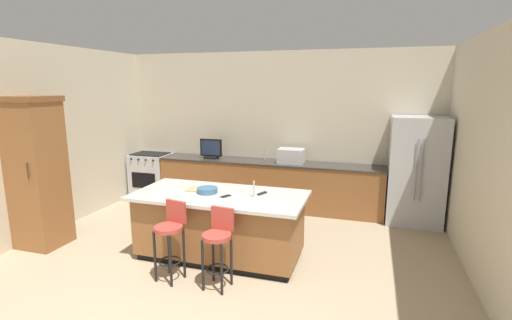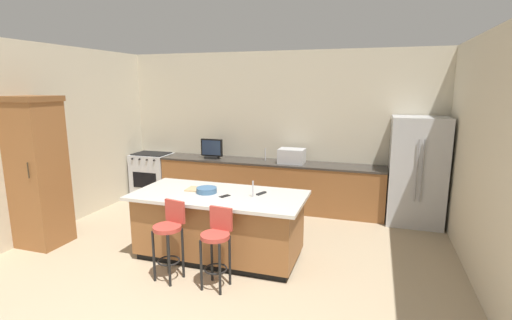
{
  "view_description": "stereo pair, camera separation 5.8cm",
  "coord_description": "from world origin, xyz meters",
  "px_view_note": "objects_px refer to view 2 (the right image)",
  "views": [
    {
      "loc": [
        1.82,
        -2.5,
        2.35
      ],
      "look_at": [
        0.06,
        3.18,
        1.16
      ],
      "focal_mm": 26.2,
      "sensor_mm": 36.0,
      "label": 1
    },
    {
      "loc": [
        1.87,
        -2.48,
        2.35
      ],
      "look_at": [
        0.06,
        3.18,
        1.16
      ],
      "focal_mm": 26.2,
      "sensor_mm": 36.0,
      "label": 2
    }
  ],
  "objects_px": {
    "cutting_board": "(199,189)",
    "bar_stool_right": "(217,241)",
    "fruit_bowl": "(207,190)",
    "cell_phone": "(225,196)",
    "refrigerator": "(417,171)",
    "microwave": "(292,156)",
    "range_oven": "(153,175)",
    "cabinet_tower": "(37,170)",
    "kitchen_island": "(219,225)",
    "tv_remote": "(261,193)",
    "tv_monitor": "(212,150)",
    "bar_stool_left": "(169,234)"
  },
  "relations": [
    {
      "from": "cutting_board",
      "to": "bar_stool_right",
      "type": "bearing_deg",
      "value": -53.13
    },
    {
      "from": "fruit_bowl",
      "to": "cell_phone",
      "type": "xyz_separation_m",
      "value": [
        0.3,
        -0.08,
        -0.03
      ]
    },
    {
      "from": "fruit_bowl",
      "to": "cutting_board",
      "type": "distance_m",
      "value": 0.19
    },
    {
      "from": "refrigerator",
      "to": "microwave",
      "type": "height_order",
      "value": "refrigerator"
    },
    {
      "from": "range_oven",
      "to": "cabinet_tower",
      "type": "xyz_separation_m",
      "value": [
        -0.14,
        -2.69,
        0.68
      ]
    },
    {
      "from": "kitchen_island",
      "to": "tv_remote",
      "type": "height_order",
      "value": "tv_remote"
    },
    {
      "from": "kitchen_island",
      "to": "tv_monitor",
      "type": "height_order",
      "value": "tv_monitor"
    },
    {
      "from": "tv_monitor",
      "to": "bar_stool_right",
      "type": "xyz_separation_m",
      "value": [
        1.4,
        -2.98,
        -0.53
      ]
    },
    {
      "from": "kitchen_island",
      "to": "bar_stool_left",
      "type": "relative_size",
      "value": 2.4
    },
    {
      "from": "tv_monitor",
      "to": "bar_stool_left",
      "type": "height_order",
      "value": "tv_monitor"
    },
    {
      "from": "cabinet_tower",
      "to": "cell_phone",
      "type": "height_order",
      "value": "cabinet_tower"
    },
    {
      "from": "bar_stool_right",
      "to": "tv_remote",
      "type": "distance_m",
      "value": 1.01
    },
    {
      "from": "refrigerator",
      "to": "tv_monitor",
      "type": "relative_size",
      "value": 4.1
    },
    {
      "from": "bar_stool_right",
      "to": "cutting_board",
      "type": "height_order",
      "value": "bar_stool_right"
    },
    {
      "from": "refrigerator",
      "to": "tv_remote",
      "type": "bearing_deg",
      "value": -136.06
    },
    {
      "from": "tv_monitor",
      "to": "bar_stool_left",
      "type": "bearing_deg",
      "value": -75.35
    },
    {
      "from": "tv_monitor",
      "to": "cutting_board",
      "type": "height_order",
      "value": "tv_monitor"
    },
    {
      "from": "kitchen_island",
      "to": "cell_phone",
      "type": "bearing_deg",
      "value": -34.78
    },
    {
      "from": "cabinet_tower",
      "to": "cell_phone",
      "type": "bearing_deg",
      "value": 6.58
    },
    {
      "from": "range_oven",
      "to": "cell_phone",
      "type": "xyz_separation_m",
      "value": [
        2.67,
        -2.37,
        0.45
      ]
    },
    {
      "from": "range_oven",
      "to": "tv_remote",
      "type": "height_order",
      "value": "range_oven"
    },
    {
      "from": "refrigerator",
      "to": "fruit_bowl",
      "type": "bearing_deg",
      "value": -142.11
    },
    {
      "from": "kitchen_island",
      "to": "cell_phone",
      "type": "relative_size",
      "value": 15.62
    },
    {
      "from": "bar_stool_left",
      "to": "fruit_bowl",
      "type": "height_order",
      "value": "fruit_bowl"
    },
    {
      "from": "kitchen_island",
      "to": "refrigerator",
      "type": "height_order",
      "value": "refrigerator"
    },
    {
      "from": "range_oven",
      "to": "bar_stool_right",
      "type": "height_order",
      "value": "bar_stool_right"
    },
    {
      "from": "kitchen_island",
      "to": "tv_monitor",
      "type": "bearing_deg",
      "value": 116.49
    },
    {
      "from": "refrigerator",
      "to": "range_oven",
      "type": "xyz_separation_m",
      "value": [
        -5.23,
        0.06,
        -0.46
      ]
    },
    {
      "from": "microwave",
      "to": "tv_remote",
      "type": "bearing_deg",
      "value": -88.66
    },
    {
      "from": "tv_remote",
      "to": "microwave",
      "type": "bearing_deg",
      "value": 113.6
    },
    {
      "from": "bar_stool_left",
      "to": "cell_phone",
      "type": "distance_m",
      "value": 0.87
    },
    {
      "from": "cabinet_tower",
      "to": "fruit_bowl",
      "type": "distance_m",
      "value": 2.55
    },
    {
      "from": "cutting_board",
      "to": "bar_stool_left",
      "type": "bearing_deg",
      "value": -89.66
    },
    {
      "from": "fruit_bowl",
      "to": "tv_monitor",
      "type": "bearing_deg",
      "value": 112.71
    },
    {
      "from": "kitchen_island",
      "to": "range_oven",
      "type": "xyz_separation_m",
      "value": [
        -2.54,
        2.28,
        0.0
      ]
    },
    {
      "from": "cabinet_tower",
      "to": "range_oven",
      "type": "bearing_deg",
      "value": 86.93
    },
    {
      "from": "range_oven",
      "to": "tv_monitor",
      "type": "relative_size",
      "value": 2.07
    },
    {
      "from": "cabinet_tower",
      "to": "cell_phone",
      "type": "relative_size",
      "value": 14.73
    },
    {
      "from": "microwave",
      "to": "tv_remote",
      "type": "distance_m",
      "value": 2.12
    },
    {
      "from": "cabinet_tower",
      "to": "bar_stool_right",
      "type": "height_order",
      "value": "cabinet_tower"
    },
    {
      "from": "bar_stool_right",
      "to": "cutting_board",
      "type": "bearing_deg",
      "value": 132.49
    },
    {
      "from": "cell_phone",
      "to": "cutting_board",
      "type": "relative_size",
      "value": 0.43
    },
    {
      "from": "microwave",
      "to": "fruit_bowl",
      "type": "height_order",
      "value": "microwave"
    },
    {
      "from": "range_oven",
      "to": "microwave",
      "type": "xyz_separation_m",
      "value": [
        3.05,
        0.0,
        0.58
      ]
    },
    {
      "from": "refrigerator",
      "to": "tv_remote",
      "type": "xyz_separation_m",
      "value": [
        -2.13,
        -2.06,
        -0.01
      ]
    },
    {
      "from": "bar_stool_right",
      "to": "cell_phone",
      "type": "height_order",
      "value": "bar_stool_right"
    },
    {
      "from": "cell_phone",
      "to": "cutting_board",
      "type": "xyz_separation_m",
      "value": [
        -0.46,
        0.18,
        0.01
      ]
    },
    {
      "from": "range_oven",
      "to": "tv_monitor",
      "type": "height_order",
      "value": "tv_monitor"
    },
    {
      "from": "bar_stool_right",
      "to": "cutting_board",
      "type": "distance_m",
      "value": 1.1
    },
    {
      "from": "cabinet_tower",
      "to": "tv_remote",
      "type": "bearing_deg",
      "value": 10.07
    }
  ]
}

